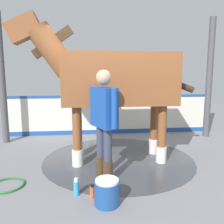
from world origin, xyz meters
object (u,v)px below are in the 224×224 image
handler (104,118)px  bottle_shampoo (76,187)px  horse (112,80)px  bottle_spray (92,192)px  wash_bucket (107,192)px  hose_coil (7,185)px

handler → bottle_shampoo: handler is taller
horse → bottle_spray: horse is taller
handler → bottle_spray: size_ratio=8.95×
horse → wash_bucket: 2.13m
bottle_spray → handler: bearing=-109.3°
horse → bottle_shampoo: (0.61, 1.34, -1.43)m
hose_coil → horse: bearing=-149.5°
wash_bucket → bottle_spray: size_ratio=1.77×
horse → bottle_spray: 2.08m
handler → hose_coil: size_ratio=3.38×
horse → handler: size_ratio=2.01×
handler → bottle_spray: (0.19, 0.55, -0.91)m
wash_bucket → bottle_spray: (0.19, -0.18, -0.08)m
wash_bucket → hose_coil: 1.60m
wash_bucket → handler: bearing=-90.4°
hose_coil → bottle_shampoo: bearing=161.2°
handler → bottle_spray: 1.09m
bottle_shampoo → hose_coil: bottle_shampoo is taller
horse → wash_bucket: horse is taller
wash_bucket → bottle_spray: wash_bucket is taller
horse → hose_coil: bearing=29.2°
bottle_shampoo → bottle_spray: bearing=158.5°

